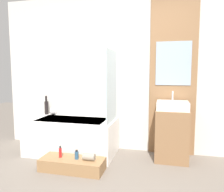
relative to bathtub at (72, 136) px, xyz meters
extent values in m
cube|color=silver|center=(0.70, 0.42, 1.02)|extent=(4.20, 0.06, 2.60)
cube|color=#8E6642|center=(1.57, 0.37, 1.02)|extent=(0.72, 0.03, 2.60)
cube|color=#9EB2C6|center=(1.57, 0.35, 1.17)|extent=(0.53, 0.01, 0.68)
cube|color=white|center=(0.00, 0.00, 0.00)|extent=(1.41, 0.74, 0.56)
cube|color=silver|center=(0.00, 0.00, 0.27)|extent=(1.10, 0.52, 0.01)
cube|color=silver|center=(0.67, -0.04, 0.82)|extent=(0.01, 0.62, 1.09)
cube|color=#997047|center=(0.26, -0.59, -0.20)|extent=(0.87, 0.33, 0.17)
cube|color=#8E6642|center=(1.57, 0.11, 0.10)|extent=(0.48, 0.47, 0.77)
cube|color=white|center=(1.57, 0.11, 0.54)|extent=(0.45, 0.39, 0.12)
cylinder|color=silver|center=(1.57, 0.22, 0.68)|extent=(0.02, 0.02, 0.15)
cylinder|color=black|center=(-0.62, 0.29, 0.39)|extent=(0.07, 0.07, 0.23)
cylinder|color=black|center=(-0.62, 0.29, 0.56)|extent=(0.04, 0.04, 0.10)
sphere|color=white|center=(-0.47, 0.26, 0.34)|extent=(0.12, 0.12, 0.12)
cylinder|color=red|center=(0.09, -0.59, -0.05)|extent=(0.04, 0.04, 0.13)
cylinder|color=black|center=(0.09, -0.59, 0.03)|extent=(0.02, 0.02, 0.03)
cylinder|color=#2D567A|center=(0.33, -0.59, -0.07)|extent=(0.05, 0.05, 0.10)
cylinder|color=black|center=(0.33, -0.59, 0.00)|extent=(0.03, 0.03, 0.02)
cylinder|color=gray|center=(0.50, -0.59, -0.07)|extent=(0.16, 0.09, 0.09)
camera|label=1|loc=(1.46, -3.21, 1.04)|focal=35.00mm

